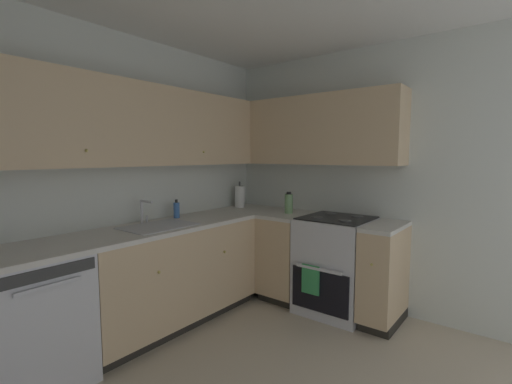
{
  "coord_description": "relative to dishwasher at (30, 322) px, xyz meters",
  "views": [
    {
      "loc": [
        -1.48,
        -1.0,
        1.47
      ],
      "look_at": [
        0.96,
        0.9,
        1.16
      ],
      "focal_mm": 25.06,
      "sensor_mm": 36.0,
      "label": 1
    }
  ],
  "objects": [
    {
      "name": "lower_cabinets_back",
      "position": [
        1.11,
        0.0,
        0.0
      ],
      "size": [
        1.61,
        0.62,
        0.85
      ],
      "color": "tan",
      "rests_on": "ground_plane"
    },
    {
      "name": "sink",
      "position": [
        0.97,
        -0.03,
        0.42
      ],
      "size": [
        0.57,
        0.4,
        0.1
      ],
      "color": "#B7B7BC",
      "rests_on": "countertop_back"
    },
    {
      "name": "oil_bottle",
      "position": [
        2.21,
        -0.5,
        0.56
      ],
      "size": [
        0.08,
        0.08,
        0.22
      ],
      "color": "#729E66",
      "rests_on": "countertop_right"
    },
    {
      "name": "countertop_right",
      "position": [
        2.21,
        -0.89,
        0.44
      ],
      "size": [
        0.6,
        1.32,
        0.03
      ],
      "color": "beige",
      "rests_on": "lower_cabinets_right"
    },
    {
      "name": "upper_cabinets_right",
      "position": [
        2.35,
        -0.63,
        1.29
      ],
      "size": [
        0.32,
        1.87,
        0.66
      ],
      "color": "tan"
    },
    {
      "name": "countertop_back",
      "position": [
        1.11,
        0.0,
        0.44
      ],
      "size": [
        2.81,
        0.6,
        0.03
      ],
      "primitive_type": "cube",
      "color": "beige",
      "rests_on": "lower_cabinets_back"
    },
    {
      "name": "wall_right",
      "position": [
        2.54,
        -1.45,
        0.82
      ],
      "size": [
        0.05,
        3.61,
        2.48
      ],
      "primitive_type": "cube",
      "color": "silver",
      "rests_on": "ground_plane"
    },
    {
      "name": "faucet",
      "position": [
        0.98,
        0.18,
        0.58
      ],
      "size": [
        0.07,
        0.16,
        0.21
      ],
      "color": "silver",
      "rests_on": "countertop_back"
    },
    {
      "name": "wall_back",
      "position": [
        0.66,
        0.33,
        0.82
      ],
      "size": [
        3.81,
        0.05,
        2.48
      ],
      "primitive_type": "cube",
      "color": "silver",
      "rests_on": "ground_plane"
    },
    {
      "name": "soap_bottle",
      "position": [
        1.33,
        0.18,
        0.54
      ],
      "size": [
        0.06,
        0.06,
        0.17
      ],
      "color": "#3F72BF",
      "rests_on": "countertop_back"
    },
    {
      "name": "dishwasher",
      "position": [
        0.0,
        0.0,
        0.0
      ],
      "size": [
        0.6,
        0.63,
        0.85
      ],
      "color": "silver",
      "rests_on": "ground_plane"
    },
    {
      "name": "upper_cabinets_back",
      "position": [
        0.95,
        0.14,
        1.29
      ],
      "size": [
        2.49,
        0.34,
        0.66
      ],
      "color": "tan"
    },
    {
      "name": "oven_range",
      "position": [
        2.23,
        -1.03,
        0.02
      ],
      "size": [
        0.68,
        0.62,
        1.04
      ],
      "color": "silver",
      "rests_on": "ground_plane"
    },
    {
      "name": "paper_towel_roll",
      "position": [
        2.22,
        0.16,
        0.58
      ],
      "size": [
        0.11,
        0.11,
        0.3
      ],
      "color": "white",
      "rests_on": "countertop_back"
    },
    {
      "name": "lower_cabinets_right",
      "position": [
        2.22,
        -0.89,
        0.0
      ],
      "size": [
        0.62,
        1.32,
        0.85
      ],
      "color": "tan",
      "rests_on": "ground_plane"
    }
  ]
}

